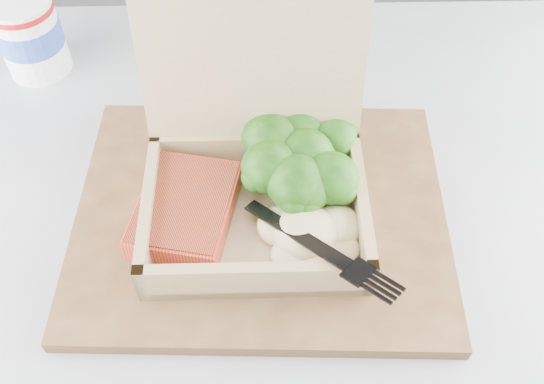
{
  "coord_description": "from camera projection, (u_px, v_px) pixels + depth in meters",
  "views": [
    {
      "loc": [
        -0.08,
        -0.09,
        1.2
      ],
      "look_at": [
        -0.03,
        0.25,
        0.77
      ],
      "focal_mm": 40.0,
      "sensor_mm": 36.0,
      "label": 1
    }
  ],
  "objects": [
    {
      "name": "cafe_table",
      "position": [
        265.0,
        336.0,
        0.72
      ],
      "size": [
        0.87,
        0.87,
        0.72
      ],
      "rotation": [
        0.0,
        0.0,
        -0.12
      ],
      "color": "black",
      "rests_on": "floor"
    },
    {
      "name": "plastic_fork",
      "position": [
        278.0,
        219.0,
        0.53
      ],
      "size": [
        0.12,
        0.15,
        0.03
      ],
      "rotation": [
        0.0,
        0.0,
        3.79
      ],
      "color": "black",
      "rests_on": "mashed_potatoes"
    },
    {
      "name": "salmon_fillet",
      "position": [
        186.0,
        209.0,
        0.55
      ],
      "size": [
        0.12,
        0.13,
        0.02
      ],
      "primitive_type": "cube",
      "rotation": [
        0.0,
        0.0,
        -0.33
      ],
      "color": "#D9452A",
      "rests_on": "takeout_container"
    },
    {
      "name": "receipt",
      "position": [
        260.0,
        82.0,
        0.71
      ],
      "size": [
        0.08,
        0.14,
        0.0
      ],
      "primitive_type": "cube",
      "rotation": [
        0.0,
        0.0,
        0.05
      ],
      "color": "silver",
      "rests_on": "cafe_table"
    },
    {
      "name": "broccoli_pile",
      "position": [
        305.0,
        160.0,
        0.57
      ],
      "size": [
        0.13,
        0.13,
        0.05
      ],
      "primitive_type": null,
      "color": "#357F1C",
      "rests_on": "takeout_container"
    },
    {
      "name": "mashed_potatoes",
      "position": [
        306.0,
        233.0,
        0.53
      ],
      "size": [
        0.09,
        0.08,
        0.03
      ],
      "primitive_type": "ellipsoid",
      "color": "beige",
      "rests_on": "takeout_container"
    },
    {
      "name": "takeout_container",
      "position": [
        255.0,
        167.0,
        0.55
      ],
      "size": [
        0.22,
        0.21,
        0.19
      ],
      "rotation": [
        0.0,
        0.0,
        -0.12
      ],
      "color": "tan",
      "rests_on": "serving_tray"
    },
    {
      "name": "paper_cup",
      "position": [
        29.0,
        34.0,
        0.69
      ],
      "size": [
        0.07,
        0.07,
        0.09
      ],
      "color": "white",
      "rests_on": "cafe_table"
    },
    {
      "name": "serving_tray",
      "position": [
        261.0,
        215.0,
        0.59
      ],
      "size": [
        0.39,
        0.34,
        0.02
      ],
      "primitive_type": "cube",
      "rotation": [
        0.0,
        0.0,
        -0.16
      ],
      "color": "brown",
      "rests_on": "cafe_table"
    }
  ]
}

